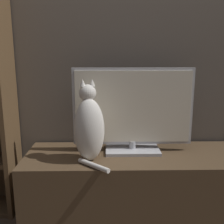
{
  "coord_description": "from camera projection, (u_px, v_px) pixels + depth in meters",
  "views": [
    {
      "loc": [
        -0.21,
        -0.66,
        1.09
      ],
      "look_at": [
        -0.18,
        0.92,
        0.74
      ],
      "focal_mm": 42.0,
      "sensor_mm": 36.0,
      "label": 1
    }
  ],
  "objects": [
    {
      "name": "wall_back",
      "position": [
        137.0,
        22.0,
        1.8
      ],
      "size": [
        4.8,
        0.05,
        2.6
      ],
      "color": "#60564C",
      "rests_on": "ground_plane"
    },
    {
      "name": "tv_stand",
      "position": [
        138.0,
        186.0,
        1.75
      ],
      "size": [
        1.47,
        0.49,
        0.45
      ],
      "color": "brown",
      "rests_on": "ground_plane"
    },
    {
      "name": "tv",
      "position": [
        133.0,
        111.0,
        1.7
      ],
      "size": [
        0.78,
        0.21,
        0.55
      ],
      "color": "#B7B7BC",
      "rests_on": "tv_stand"
    },
    {
      "name": "cat",
      "position": [
        89.0,
        127.0,
        1.57
      ],
      "size": [
        0.23,
        0.3,
        0.49
      ],
      "rotation": [
        0.0,
        0.0,
        0.24
      ],
      "color": "silver",
      "rests_on": "tv_stand"
    }
  ]
}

